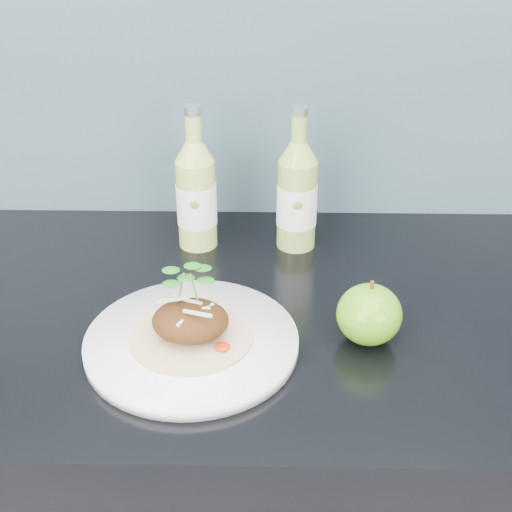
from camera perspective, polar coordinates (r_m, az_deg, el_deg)
The scene contains 5 objects.
dinner_plate at distance 0.91m, azimuth -5.17°, elevation -6.90°, with size 0.32×0.32×0.02m.
pork_taco at distance 0.89m, azimuth -5.28°, elevation -5.01°, with size 0.16×0.16×0.10m.
green_apple at distance 0.91m, azimuth 9.04°, elevation -4.64°, with size 0.10×0.10×0.09m.
cider_bottle_left at distance 1.10m, azimuth -4.80°, elevation 4.92°, with size 0.08×0.08×0.23m.
cider_bottle_right at distance 1.09m, azimuth 3.31°, elevation 4.88°, with size 0.06×0.06×0.23m.
Camera 1 is at (-0.01, 0.88, 1.46)m, focal length 50.00 mm.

